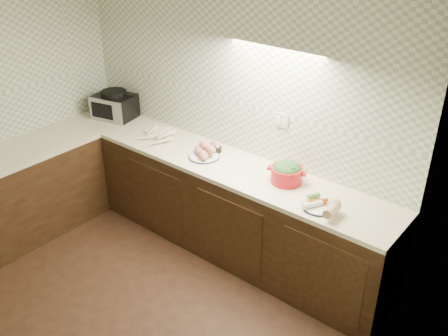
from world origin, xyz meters
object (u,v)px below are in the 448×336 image
Objects in this scene: dutch_oven at (287,172)px; sweet_potato_plate at (205,152)px; veg_plate at (326,205)px; parsnip_pile at (155,135)px; toaster_oven at (115,105)px; onion_bowl at (215,148)px.

sweet_potato_plate is at bearing 168.88° from dutch_oven.
dutch_oven is at bearing 6.00° from sweet_potato_plate.
veg_plate is (0.46, -0.18, -0.05)m from dutch_oven.
veg_plate is (1.29, -0.09, -0.01)m from sweet_potato_plate.
parsnip_pile is 1.49m from dutch_oven.
toaster_oven reaches higher than dutch_oven.
veg_plate is at bearing -10.23° from onion_bowl.
parsnip_pile is 0.67m from onion_bowl.
toaster_oven is at bearing 172.09° from parsnip_pile.
toaster_oven is 2.19m from dutch_oven.
dutch_oven is at bearing -3.89° from onion_bowl.
sweet_potato_plate is at bearing -87.82° from onion_bowl.
sweet_potato_plate reaches higher than veg_plate.
sweet_potato_plate is (0.66, -0.00, 0.02)m from parsnip_pile.
dutch_oven is 0.50m from veg_plate.
veg_plate is at bearing -4.01° from sweet_potato_plate.
onion_bowl is at bearing 11.95° from parsnip_pile.
toaster_oven is 1.37m from sweet_potato_plate.
sweet_potato_plate is (1.37, -0.10, -0.09)m from toaster_oven.
onion_bowl is 0.83m from dutch_oven.
parsnip_pile is 3.21× the size of onion_bowl.
toaster_oven is 3.70× the size of onion_bowl.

